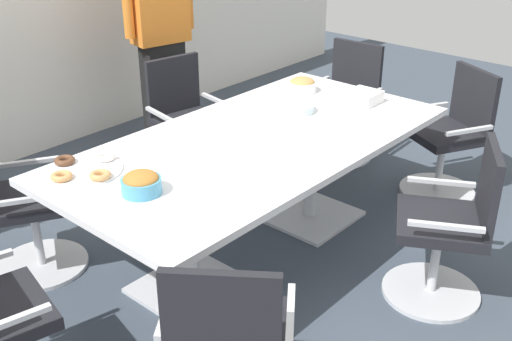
{
  "coord_description": "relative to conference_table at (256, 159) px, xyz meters",
  "views": [
    {
      "loc": [
        -2.5,
        -2.2,
        2.17
      ],
      "look_at": [
        0.0,
        0.0,
        0.55
      ],
      "focal_mm": 44.25,
      "sensor_mm": 36.0,
      "label": 1
    }
  ],
  "objects": [
    {
      "name": "ground_plane",
      "position": [
        0.0,
        0.0,
        -0.63
      ],
      "size": [
        10.0,
        10.0,
        0.01
      ],
      "primitive_type": "cube",
      "color": "#3D4754"
    },
    {
      "name": "snack_bowl_pretzels",
      "position": [
        -0.86,
        -0.02,
        0.18
      ],
      "size": [
        0.2,
        0.2,
        0.11
      ],
      "color": "#4C9EC6",
      "rests_on": "conference_table"
    },
    {
      "name": "office_chair_1",
      "position": [
        -1.03,
        0.87,
        -0.22
      ],
      "size": [
        0.74,
        0.74,
        0.91
      ],
      "rotation": [
        0.0,
        0.0,
        -2.09
      ],
      "color": "silver",
      "rests_on": "ground"
    },
    {
      "name": "conference_table",
      "position": [
        0.0,
        0.0,
        0.0
      ],
      "size": [
        2.4,
        1.2,
        0.75
      ],
      "color": "white",
      "rests_on": "ground"
    },
    {
      "name": "office_chair_5",
      "position": [
        1.51,
        -0.51,
        -0.22
      ],
      "size": [
        0.73,
        0.73,
        0.91
      ],
      "rotation": [
        0.0,
        0.0,
        1.08
      ],
      "color": "silver",
      "rests_on": "ground"
    },
    {
      "name": "plate_stack",
      "position": [
        0.51,
        0.11,
        0.15
      ],
      "size": [
        0.24,
        0.24,
        0.05
      ],
      "color": "white",
      "rests_on": "conference_table"
    },
    {
      "name": "donut_platter",
      "position": [
        -0.9,
        0.38,
        0.14
      ],
      "size": [
        0.39,
        0.39,
        0.04
      ],
      "color": "white",
      "rests_on": "conference_table"
    },
    {
      "name": "office_chair_0",
      "position": [
        0.43,
        1.07,
        -0.22
      ],
      "size": [
        0.62,
        0.62,
        0.91
      ],
      "rotation": [
        0.0,
        0.0,
        -3.31
      ],
      "color": "silver",
      "rests_on": "ground"
    },
    {
      "name": "office_chair_6",
      "position": [
        1.56,
        0.42,
        -0.22
      ],
      "size": [
        0.56,
        0.56,
        0.91
      ],
      "rotation": [
        0.0,
        0.0,
        -4.67
      ],
      "color": "silver",
      "rests_on": "ground"
    },
    {
      "name": "person_standing_1",
      "position": [
        0.73,
        1.65,
        0.37
      ],
      "size": [
        0.61,
        0.3,
        1.88
      ],
      "rotation": [
        0.0,
        0.0,
        -3.34
      ],
      "color": "black",
      "rests_on": "ground"
    },
    {
      "name": "napkin_pile",
      "position": [
        0.93,
        -0.13,
        0.16
      ],
      "size": [
        0.2,
        0.2,
        0.08
      ],
      "primitive_type": "cube",
      "color": "white",
      "rests_on": "conference_table"
    },
    {
      "name": "snack_bowl_cookies",
      "position": [
        0.85,
        0.32,
        0.17
      ],
      "size": [
        0.19,
        0.19,
        0.1
      ],
      "color": "white",
      "rests_on": "conference_table"
    },
    {
      "name": "office_chair_4",
      "position": [
        0.34,
        -1.08,
        -0.22
      ],
      "size": [
        0.73,
        0.73,
        0.91
      ],
      "rotation": [
        0.0,
        0.0,
        0.51
      ],
      "color": "silver",
      "rests_on": "ground"
    }
  ]
}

